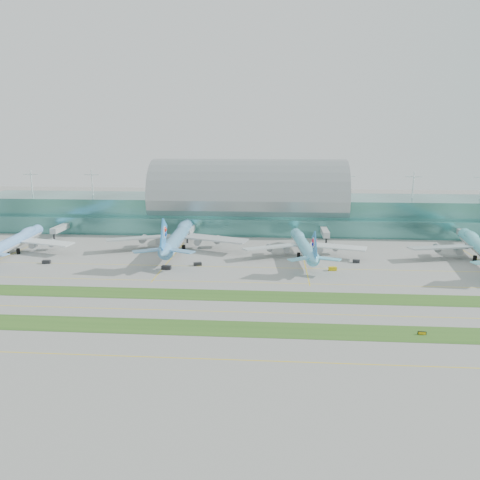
# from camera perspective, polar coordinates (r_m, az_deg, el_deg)

# --- Properties ---
(ground) EXTENTS (700.00, 700.00, 0.00)m
(ground) POSITION_cam_1_polar(r_m,az_deg,el_deg) (171.53, -1.34, -7.00)
(ground) COLOR gray
(ground) RESTS_ON ground
(terminal) EXTENTS (340.00, 69.10, 36.00)m
(terminal) POSITION_cam_1_polar(r_m,az_deg,el_deg) (293.16, 1.05, 4.18)
(terminal) COLOR #3D7A75
(terminal) RESTS_ON ground
(grass_strip_near) EXTENTS (420.00, 12.00, 0.08)m
(grass_strip_near) POSITION_cam_1_polar(r_m,az_deg,el_deg) (145.62, -2.41, -10.71)
(grass_strip_near) COLOR #2D591E
(grass_strip_near) RESTS_ON ground
(grass_strip_far) EXTENTS (420.00, 12.00, 0.08)m
(grass_strip_far) POSITION_cam_1_polar(r_m,az_deg,el_deg) (173.39, -1.28, -6.77)
(grass_strip_far) COLOR #2D591E
(grass_strip_far) RESTS_ON ground
(taxiline_a) EXTENTS (420.00, 0.35, 0.01)m
(taxiline_a) POSITION_cam_1_polar(r_m,az_deg,el_deg) (127.69, -3.45, -14.29)
(taxiline_a) COLOR yellow
(taxiline_a) RESTS_ON ground
(taxiline_b) EXTENTS (420.00, 0.35, 0.01)m
(taxiline_b) POSITION_cam_1_polar(r_m,az_deg,el_deg) (158.50, -1.83, -8.71)
(taxiline_b) COLOR yellow
(taxiline_b) RESTS_ON ground
(taxiline_c) EXTENTS (420.00, 0.35, 0.01)m
(taxiline_c) POSITION_cam_1_polar(r_m,az_deg,el_deg) (188.49, -0.82, -5.16)
(taxiline_c) COLOR yellow
(taxiline_c) RESTS_ON ground
(taxiline_d) EXTENTS (420.00, 0.35, 0.01)m
(taxiline_d) POSITION_cam_1_polar(r_m,az_deg,el_deg) (209.46, -0.30, -3.31)
(taxiline_d) COLOR yellow
(taxiline_d) RESTS_ON ground
(airliner_a) EXTENTS (62.17, 70.88, 19.50)m
(airliner_a) POSITION_cam_1_polar(r_m,az_deg,el_deg) (260.40, -25.72, -0.03)
(airliner_a) COLOR #71AEFA
(airliner_a) RESTS_ON ground
(airliner_b) EXTENTS (72.84, 82.62, 22.75)m
(airliner_b) POSITION_cam_1_polar(r_m,az_deg,el_deg) (242.38, -7.52, 0.52)
(airliner_b) COLOR #5D9CCE
(airliner_b) RESTS_ON ground
(airliner_c) EXTENTS (59.88, 68.24, 18.77)m
(airliner_c) POSITION_cam_1_polar(r_m,az_deg,el_deg) (228.55, 7.73, -0.55)
(airliner_c) COLOR #68C7E6
(airliner_c) RESTS_ON ground
(airliner_d) EXTENTS (66.48, 76.09, 20.97)m
(airliner_d) POSITION_cam_1_polar(r_m,az_deg,el_deg) (246.94, 27.26, -0.72)
(airliner_d) COLOR #66D4E2
(airliner_d) RESTS_ON ground
(gse_b) EXTENTS (3.73, 2.15, 1.55)m
(gse_b) POSITION_cam_1_polar(r_m,az_deg,el_deg) (232.56, -22.52, -2.47)
(gse_b) COLOR black
(gse_b) RESTS_ON ground
(gse_c) EXTENTS (4.17, 2.30, 1.65)m
(gse_c) POSITION_cam_1_polar(r_m,az_deg,el_deg) (208.23, -8.97, -3.33)
(gse_c) COLOR black
(gse_c) RESTS_ON ground
(gse_d) EXTENTS (3.99, 2.99, 1.40)m
(gse_d) POSITION_cam_1_polar(r_m,az_deg,el_deg) (212.52, -5.19, -2.93)
(gse_d) COLOR black
(gse_d) RESTS_ON ground
(gse_e) EXTENTS (3.63, 1.96, 1.61)m
(gse_e) POSITION_cam_1_polar(r_m,az_deg,el_deg) (207.96, 11.23, -3.45)
(gse_e) COLOR gold
(gse_e) RESTS_ON ground
(gse_f) EXTENTS (3.50, 2.46, 1.42)m
(gse_f) POSITION_cam_1_polar(r_m,az_deg,el_deg) (222.79, 13.99, -2.52)
(gse_f) COLOR black
(gse_f) RESTS_ON ground
(taxiway_sign_east) EXTENTS (2.50, 0.54, 1.05)m
(taxiway_sign_east) POSITION_cam_1_polar(r_m,az_deg,el_deg) (151.05, 21.30, -10.53)
(taxiway_sign_east) COLOR black
(taxiway_sign_east) RESTS_ON ground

